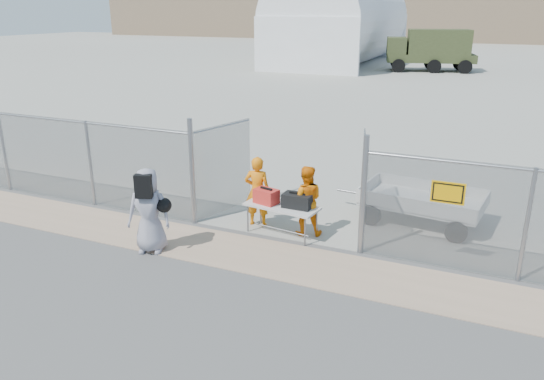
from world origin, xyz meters
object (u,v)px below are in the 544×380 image
at_px(folding_table, 282,220).
at_px(utility_trailer, 422,205).
at_px(security_worker_right, 306,201).
at_px(security_worker_left, 257,191).
at_px(visitor, 149,211).

distance_m(folding_table, utility_trailer, 3.40).
bearing_deg(utility_trailer, security_worker_right, -135.31).
height_order(folding_table, security_worker_left, security_worker_left).
xyz_separation_m(folding_table, security_worker_right, (0.47, 0.24, 0.45)).
bearing_deg(security_worker_left, security_worker_right, 167.27).
relative_size(security_worker_left, utility_trailer, 0.46).
xyz_separation_m(security_worker_right, utility_trailer, (2.27, 1.77, -0.36)).
bearing_deg(utility_trailer, security_worker_left, -146.78).
height_order(folding_table, utility_trailer, utility_trailer).
bearing_deg(folding_table, security_worker_left, 166.10).
bearing_deg(visitor, security_worker_left, 36.22).
bearing_deg(utility_trailer, visitor, -134.96).
relative_size(folding_table, security_worker_right, 1.03).
bearing_deg(security_worker_right, folding_table, 6.92).
distance_m(security_worker_left, security_worker_right, 1.20).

